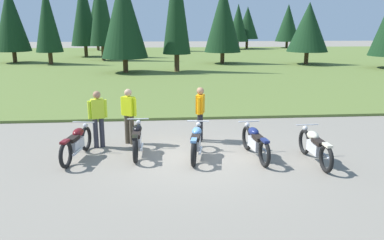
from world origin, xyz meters
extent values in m
plane|color=gray|center=(0.00, 0.00, 0.00)|extent=(140.00, 140.00, 0.00)
cube|color=#5B7033|center=(0.00, 26.24, 0.05)|extent=(80.00, 44.00, 0.10)
cylinder|color=#47331E|center=(9.88, 43.31, 0.57)|extent=(0.36, 0.36, 1.14)
cone|color=#143319|center=(9.88, 43.31, 3.62)|extent=(2.78, 2.78, 4.96)
cylinder|color=#47331E|center=(11.47, 44.68, 0.72)|extent=(0.36, 0.36, 1.44)
cone|color=#143319|center=(11.47, 44.68, 3.63)|extent=(3.10, 3.10, 4.38)
cylinder|color=#47331E|center=(-8.55, 32.51, 0.63)|extent=(0.36, 0.36, 1.26)
cone|color=#143319|center=(-8.55, 32.51, 4.80)|extent=(2.90, 2.90, 7.10)
cylinder|color=#47331E|center=(11.79, 22.89, 0.59)|extent=(0.36, 0.36, 1.19)
cone|color=#143319|center=(11.79, 22.89, 3.24)|extent=(3.46, 3.46, 4.10)
cylinder|color=#47331E|center=(-13.75, 26.40, 0.56)|extent=(0.36, 0.36, 1.12)
cone|color=#143319|center=(-13.75, 26.40, 3.98)|extent=(3.07, 3.07, 5.73)
cylinder|color=#47331E|center=(-8.84, 43.08, 0.84)|extent=(0.36, 0.36, 1.69)
cone|color=#143319|center=(-8.84, 43.08, 4.60)|extent=(2.80, 2.80, 5.82)
cylinder|color=#47331E|center=(-4.59, 31.41, 0.54)|extent=(0.36, 0.36, 1.08)
cone|color=#143319|center=(-4.59, 31.41, 3.75)|extent=(2.44, 2.44, 5.34)
cylinder|color=#47331E|center=(-10.18, 24.72, 0.57)|extent=(0.36, 0.36, 1.15)
cone|color=#143319|center=(-10.18, 24.72, 3.96)|extent=(2.27, 2.27, 5.62)
cylinder|color=#47331E|center=(4.68, 24.16, 0.55)|extent=(0.36, 0.36, 1.10)
cone|color=#143319|center=(4.68, 24.16, 3.97)|extent=(3.17, 3.17, 5.74)
cylinder|color=#47331E|center=(-3.28, 18.36, 0.57)|extent=(0.36, 0.36, 1.15)
cone|color=#143319|center=(-3.28, 18.36, 4.13)|extent=(3.28, 3.28, 5.96)
cylinder|color=#47331E|center=(17.59, 45.81, 0.51)|extent=(0.36, 0.36, 1.02)
cone|color=#143319|center=(17.59, 45.81, 3.62)|extent=(3.43, 3.43, 5.21)
cylinder|color=#47331E|center=(0.42, 18.63, 0.69)|extent=(0.36, 0.36, 1.38)
cone|color=#143319|center=(0.42, 18.63, 5.10)|extent=(2.02, 2.02, 7.44)
cylinder|color=#47331E|center=(1.14, 40.29, 0.54)|extent=(0.36, 0.36, 1.09)
cone|color=#143319|center=(1.14, 40.29, 4.82)|extent=(2.13, 2.13, 7.47)
cylinder|color=#47331E|center=(-6.15, 28.15, 0.74)|extent=(0.36, 0.36, 1.47)
cone|color=#143319|center=(-6.15, 28.15, 5.22)|extent=(2.39, 2.39, 7.49)
torus|color=black|center=(-3.00, 0.88, 0.35)|extent=(0.22, 0.71, 0.70)
torus|color=black|center=(-3.26, -0.50, 0.35)|extent=(0.22, 0.71, 0.70)
cube|color=silver|center=(-3.13, 0.19, 0.40)|extent=(0.31, 0.67, 0.28)
ellipsoid|color=maroon|center=(-3.10, 0.36, 0.68)|extent=(0.34, 0.52, 0.22)
cube|color=black|center=(-3.17, -0.03, 0.62)|extent=(0.30, 0.51, 0.10)
cube|color=maroon|center=(-3.26, -0.50, 0.69)|extent=(0.20, 0.34, 0.06)
cylinder|color=silver|center=(-3.02, 0.78, 0.86)|extent=(0.62, 0.14, 0.03)
sphere|color=silver|center=(-3.00, 0.90, 0.73)|extent=(0.14, 0.14, 0.14)
cylinder|color=silver|center=(-3.05, -0.13, 0.30)|extent=(0.17, 0.55, 0.07)
torus|color=black|center=(-1.52, 1.13, 0.35)|extent=(0.11, 0.70, 0.70)
torus|color=black|center=(-1.55, -0.27, 0.35)|extent=(0.11, 0.70, 0.70)
cube|color=silver|center=(-1.53, 0.43, 0.40)|extent=(0.21, 0.64, 0.28)
ellipsoid|color=black|center=(-1.53, 0.61, 0.68)|extent=(0.27, 0.48, 0.22)
cube|color=black|center=(-1.54, 0.21, 0.62)|extent=(0.23, 0.48, 0.10)
cube|color=black|center=(-1.55, -0.27, 0.69)|extent=(0.14, 0.32, 0.06)
cylinder|color=silver|center=(-1.53, 1.03, 0.86)|extent=(0.62, 0.04, 0.03)
sphere|color=silver|center=(-1.52, 1.15, 0.73)|extent=(0.14, 0.14, 0.14)
cylinder|color=silver|center=(-1.40, 0.13, 0.30)|extent=(0.08, 0.55, 0.07)
torus|color=black|center=(0.19, 0.72, 0.35)|extent=(0.23, 0.71, 0.70)
torus|color=black|center=(-0.06, -0.66, 0.35)|extent=(0.23, 0.71, 0.70)
cube|color=silver|center=(0.06, 0.03, 0.40)|extent=(0.31, 0.67, 0.28)
ellipsoid|color=#598CC6|center=(0.10, 0.20, 0.68)|extent=(0.34, 0.52, 0.22)
cube|color=black|center=(0.02, -0.19, 0.62)|extent=(0.30, 0.51, 0.10)
cube|color=#598CC6|center=(-0.06, -0.66, 0.69)|extent=(0.20, 0.34, 0.06)
cylinder|color=silver|center=(0.17, 0.62, 0.86)|extent=(0.62, 0.14, 0.03)
sphere|color=silver|center=(0.20, 0.74, 0.73)|extent=(0.14, 0.14, 0.14)
cylinder|color=silver|center=(0.15, -0.29, 0.30)|extent=(0.17, 0.55, 0.07)
torus|color=black|center=(1.58, 0.56, 0.35)|extent=(0.17, 0.71, 0.70)
torus|color=black|center=(1.71, -0.83, 0.35)|extent=(0.17, 0.71, 0.70)
cube|color=silver|center=(1.64, -0.14, 0.40)|extent=(0.26, 0.66, 0.28)
ellipsoid|color=navy|center=(1.63, 0.04, 0.68)|extent=(0.30, 0.50, 0.22)
cube|color=black|center=(1.66, -0.36, 0.62)|extent=(0.26, 0.50, 0.10)
cube|color=navy|center=(1.71, -0.83, 0.69)|extent=(0.17, 0.33, 0.06)
cylinder|color=silver|center=(1.59, 0.46, 0.86)|extent=(0.62, 0.09, 0.03)
sphere|color=silver|center=(1.58, 0.58, 0.73)|extent=(0.14, 0.14, 0.14)
cylinder|color=silver|center=(1.81, -0.42, 0.30)|extent=(0.12, 0.55, 0.07)
torus|color=black|center=(3.08, 0.07, 0.35)|extent=(0.11, 0.70, 0.70)
torus|color=black|center=(3.10, -1.33, 0.35)|extent=(0.11, 0.70, 0.70)
cube|color=silver|center=(3.09, -0.63, 0.40)|extent=(0.21, 0.64, 0.28)
ellipsoid|color=beige|center=(3.09, -0.45, 0.68)|extent=(0.27, 0.48, 0.22)
cube|color=black|center=(3.09, -0.85, 0.62)|extent=(0.23, 0.48, 0.10)
cube|color=beige|center=(3.10, -1.33, 0.69)|extent=(0.14, 0.32, 0.06)
cylinder|color=silver|center=(3.08, -0.03, 0.86)|extent=(0.62, 0.04, 0.03)
sphere|color=silver|center=(3.08, 0.09, 0.73)|extent=(0.14, 0.14, 0.14)
cylinder|color=silver|center=(3.23, -0.93, 0.30)|extent=(0.08, 0.55, 0.07)
cylinder|color=#2D2D38|center=(-2.76, 1.11, 0.44)|extent=(0.14, 0.14, 0.88)
cylinder|color=#2D2D38|center=(-2.59, 1.16, 0.44)|extent=(0.14, 0.14, 0.88)
cube|color=#C6E52D|center=(-2.67, 1.14, 1.16)|extent=(0.41, 0.32, 0.56)
sphere|color=#9E7051|center=(-2.67, 1.14, 1.56)|extent=(0.22, 0.22, 0.22)
cylinder|color=#C6E52D|center=(-2.89, 1.06, 1.14)|extent=(0.09, 0.09, 0.52)
cylinder|color=#C6E52D|center=(-2.46, 1.21, 1.14)|extent=(0.09, 0.09, 0.52)
cylinder|color=#4C4233|center=(-1.89, 1.48, 0.44)|extent=(0.14, 0.14, 0.88)
cylinder|color=#4C4233|center=(-1.74, 1.38, 0.44)|extent=(0.14, 0.14, 0.88)
cube|color=#D8EA19|center=(-1.81, 1.43, 1.16)|extent=(0.42, 0.38, 0.56)
sphere|color=tan|center=(-1.81, 1.43, 1.56)|extent=(0.22, 0.22, 0.22)
cylinder|color=#D8EA19|center=(-2.00, 1.55, 1.14)|extent=(0.09, 0.09, 0.52)
cylinder|color=#D8EA19|center=(-1.62, 1.30, 1.14)|extent=(0.09, 0.09, 0.52)
cylinder|color=black|center=(0.30, 1.45, 0.44)|extent=(0.14, 0.14, 0.88)
cylinder|color=black|center=(0.35, 1.63, 0.44)|extent=(0.14, 0.14, 0.88)
cube|color=orange|center=(0.33, 1.54, 1.16)|extent=(0.31, 0.41, 0.56)
sphere|color=#9E7051|center=(0.33, 1.54, 1.56)|extent=(0.22, 0.22, 0.22)
cylinder|color=orange|center=(0.27, 1.32, 1.14)|extent=(0.09, 0.09, 0.52)
cylinder|color=orange|center=(0.39, 1.76, 1.14)|extent=(0.09, 0.09, 0.52)
camera|label=1|loc=(-0.89, -9.92, 3.53)|focal=36.36mm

